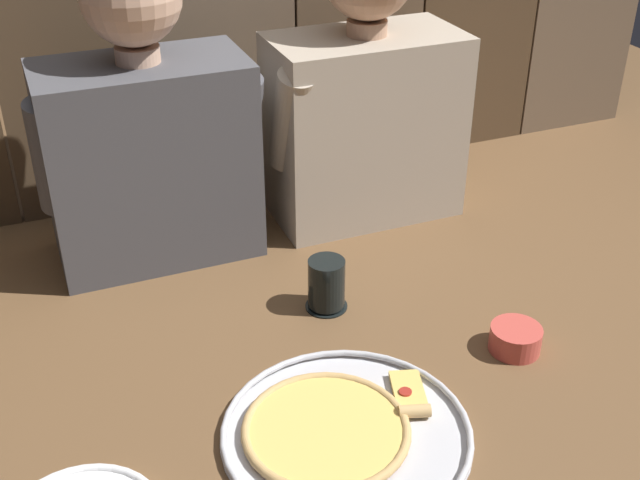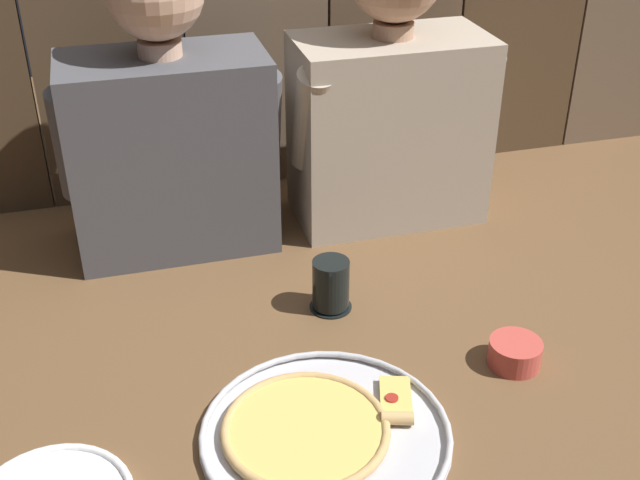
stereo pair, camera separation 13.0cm
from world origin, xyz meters
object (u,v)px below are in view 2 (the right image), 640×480
at_px(dipping_bowl, 515,352).
at_px(diner_left, 167,117).
at_px(pizza_tray, 319,431).
at_px(drinking_glass, 331,285).
at_px(diner_right, 390,93).

relative_size(dipping_bowl, diner_left, 0.14).
bearing_deg(pizza_tray, diner_left, 101.62).
relative_size(drinking_glass, diner_right, 0.16).
height_order(diner_left, diner_right, diner_right).
xyz_separation_m(pizza_tray, diner_right, (0.32, 0.62, 0.26)).
relative_size(pizza_tray, dipping_bowl, 4.27).
bearing_deg(diner_left, dipping_bowl, -48.78).
relative_size(diner_left, diner_right, 0.99).
relative_size(dipping_bowl, diner_right, 0.14).
xyz_separation_m(drinking_glass, diner_left, (-0.23, 0.31, 0.22)).
bearing_deg(diner_left, pizza_tray, -78.38).
bearing_deg(dipping_bowl, drinking_glass, 136.44).
bearing_deg(diner_left, diner_right, 0.02).
height_order(drinking_glass, dipping_bowl, drinking_glass).
distance_m(drinking_glass, diner_left, 0.45).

